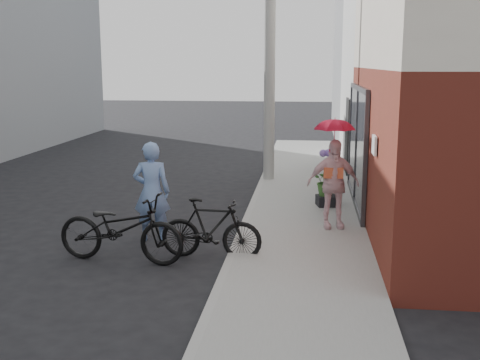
% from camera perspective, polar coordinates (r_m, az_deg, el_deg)
% --- Properties ---
extents(ground, '(80.00, 80.00, 0.00)m').
position_cam_1_polar(ground, '(10.17, -5.84, -6.77)').
color(ground, black).
rests_on(ground, ground).
extents(sidewalk, '(2.20, 24.00, 0.12)m').
position_cam_1_polar(sidewalk, '(11.84, 6.25, -3.90)').
color(sidewalk, gray).
rests_on(sidewalk, ground).
extents(curb, '(0.12, 24.00, 0.12)m').
position_cam_1_polar(curb, '(11.90, 0.65, -3.76)').
color(curb, '#9E9E99').
rests_on(curb, ground).
extents(east_building_far, '(8.00, 8.00, 7.00)m').
position_cam_1_polar(east_building_far, '(25.95, 18.22, 11.39)').
color(east_building_far, gray).
rests_on(east_building_far, ground).
extents(utility_pole, '(0.28, 0.28, 7.00)m').
position_cam_1_polar(utility_pole, '(15.49, 2.85, 12.51)').
color(utility_pole, '#9E9E99').
rests_on(utility_pole, ground).
extents(officer, '(0.69, 0.50, 1.77)m').
position_cam_1_polar(officer, '(10.63, -8.37, -1.11)').
color(officer, '#6F8EC6').
rests_on(officer, ground).
extents(bike_left, '(2.17, 1.00, 1.10)m').
position_cam_1_polar(bike_left, '(9.65, -11.24, -4.51)').
color(bike_left, black).
rests_on(bike_left, ground).
extents(bike_right, '(1.67, 0.57, 0.99)m').
position_cam_1_polar(bike_right, '(9.65, -2.77, -4.65)').
color(bike_right, black).
rests_on(bike_right, ground).
extents(kimono_woman, '(1.01, 0.56, 1.63)m').
position_cam_1_polar(kimono_woman, '(11.07, 8.81, -0.36)').
color(kimono_woman, '#F6CED5').
rests_on(kimono_woman, sidewalk).
extents(parasol, '(0.73, 0.73, 0.64)m').
position_cam_1_polar(parasol, '(10.90, 8.99, 5.51)').
color(parasol, red).
rests_on(parasol, kimono_woman).
extents(planter, '(0.48, 0.48, 0.22)m').
position_cam_1_polar(planter, '(12.88, 8.22, -1.96)').
color(planter, black).
rests_on(planter, sidewalk).
extents(potted_plant, '(0.58, 0.50, 0.64)m').
position_cam_1_polar(potted_plant, '(12.79, 8.27, -0.08)').
color(potted_plant, '#356327').
rests_on(potted_plant, planter).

